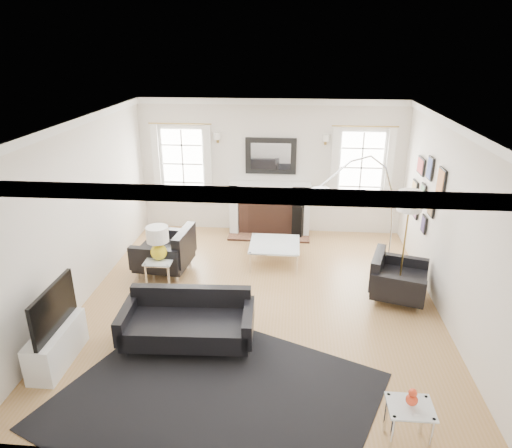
# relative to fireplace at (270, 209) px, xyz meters

# --- Properties ---
(floor) EXTENTS (6.00, 6.00, 0.00)m
(floor) POSITION_rel_fireplace_xyz_m (0.00, -2.79, -0.54)
(floor) COLOR #A27744
(floor) RESTS_ON ground
(back_wall) EXTENTS (5.50, 0.04, 2.80)m
(back_wall) POSITION_rel_fireplace_xyz_m (0.00, 0.21, 0.86)
(back_wall) COLOR silver
(back_wall) RESTS_ON floor
(front_wall) EXTENTS (5.50, 0.04, 2.80)m
(front_wall) POSITION_rel_fireplace_xyz_m (0.00, -5.79, 0.86)
(front_wall) COLOR silver
(front_wall) RESTS_ON floor
(left_wall) EXTENTS (0.04, 6.00, 2.80)m
(left_wall) POSITION_rel_fireplace_xyz_m (-2.75, -2.79, 0.86)
(left_wall) COLOR silver
(left_wall) RESTS_ON floor
(right_wall) EXTENTS (0.04, 6.00, 2.80)m
(right_wall) POSITION_rel_fireplace_xyz_m (2.75, -2.79, 0.86)
(right_wall) COLOR silver
(right_wall) RESTS_ON floor
(ceiling) EXTENTS (5.50, 6.00, 0.02)m
(ceiling) POSITION_rel_fireplace_xyz_m (0.00, -2.79, 2.26)
(ceiling) COLOR white
(ceiling) RESTS_ON back_wall
(crown_molding) EXTENTS (5.50, 6.00, 0.12)m
(crown_molding) POSITION_rel_fireplace_xyz_m (0.00, -2.79, 2.20)
(crown_molding) COLOR white
(crown_molding) RESTS_ON back_wall
(fireplace) EXTENTS (1.70, 0.69, 1.11)m
(fireplace) POSITION_rel_fireplace_xyz_m (0.00, 0.00, 0.00)
(fireplace) COLOR white
(fireplace) RESTS_ON floor
(mantel_mirror) EXTENTS (1.05, 0.07, 0.75)m
(mantel_mirror) POSITION_rel_fireplace_xyz_m (0.00, 0.16, 1.11)
(mantel_mirror) COLOR black
(mantel_mirror) RESTS_ON back_wall
(window_left) EXTENTS (1.24, 0.15, 1.62)m
(window_left) POSITION_rel_fireplace_xyz_m (-1.85, 0.16, 0.92)
(window_left) COLOR white
(window_left) RESTS_ON back_wall
(window_right) EXTENTS (1.24, 0.15, 1.62)m
(window_right) POSITION_rel_fireplace_xyz_m (1.85, 0.16, 0.92)
(window_right) COLOR white
(window_right) RESTS_ON back_wall
(gallery_wall) EXTENTS (0.04, 1.73, 1.29)m
(gallery_wall) POSITION_rel_fireplace_xyz_m (2.72, -1.50, 0.99)
(gallery_wall) COLOR black
(gallery_wall) RESTS_ON right_wall
(tv_unit) EXTENTS (0.35, 1.00, 1.09)m
(tv_unit) POSITION_rel_fireplace_xyz_m (-2.44, -4.49, -0.21)
(tv_unit) COLOR white
(tv_unit) RESTS_ON floor
(area_rug) EXTENTS (4.21, 3.92, 0.01)m
(area_rug) POSITION_rel_fireplace_xyz_m (-0.33, -5.00, -0.54)
(area_rug) COLOR black
(area_rug) RESTS_ON floor
(sofa) EXTENTS (1.80, 0.89, 0.58)m
(sofa) POSITION_rel_fireplace_xyz_m (-0.87, -3.93, -0.23)
(sofa) COLOR black
(sofa) RESTS_ON floor
(armchair_left) EXTENTS (0.99, 1.08, 0.68)m
(armchair_left) POSITION_rel_fireplace_xyz_m (-1.70, -1.93, -0.17)
(armchair_left) COLOR black
(armchair_left) RESTS_ON floor
(armchair_right) EXTENTS (1.04, 1.11, 0.62)m
(armchair_right) POSITION_rel_fireplace_xyz_m (2.14, -2.54, -0.20)
(armchair_right) COLOR black
(armchair_right) RESTS_ON floor
(coffee_table) EXTENTS (0.90, 0.90, 0.40)m
(coffee_table) POSITION_rel_fireplace_xyz_m (0.17, -1.44, -0.17)
(coffee_table) COLOR silver
(coffee_table) RESTS_ON floor
(side_table_left) EXTENTS (0.45, 0.45, 0.50)m
(side_table_left) POSITION_rel_fireplace_xyz_m (-1.68, -2.46, -0.15)
(side_table_left) COLOR silver
(side_table_left) RESTS_ON floor
(nesting_table) EXTENTS (0.45, 0.38, 0.50)m
(nesting_table) POSITION_rel_fireplace_xyz_m (1.71, -5.44, -0.16)
(nesting_table) COLOR silver
(nesting_table) RESTS_ON floor
(gourd_lamp) EXTENTS (0.36, 0.36, 0.58)m
(gourd_lamp) POSITION_rel_fireplace_xyz_m (-1.68, -2.46, 0.29)
(gourd_lamp) COLOR yellow
(gourd_lamp) RESTS_ON side_table_left
(orange_vase) EXTENTS (0.12, 0.12, 0.19)m
(orange_vase) POSITION_rel_fireplace_xyz_m (1.71, -5.44, 0.06)
(orange_vase) COLOR red
(orange_vase) RESTS_ON nesting_table
(arc_floor_lamp) EXTENTS (1.63, 1.51, 2.30)m
(arc_floor_lamp) POSITION_rel_fireplace_xyz_m (1.53, -2.17, 0.70)
(arc_floor_lamp) COLOR silver
(arc_floor_lamp) RESTS_ON floor
(stick_floor_lamp) EXTENTS (0.37, 0.37, 1.81)m
(stick_floor_lamp) POSITION_rel_fireplace_xyz_m (2.20, -2.55, 1.02)
(stick_floor_lamp) COLOR #A7823A
(stick_floor_lamp) RESTS_ON floor
(speaker_tower) EXTENTS (0.29, 0.29, 1.11)m
(speaker_tower) POSITION_rel_fireplace_xyz_m (0.62, -0.14, 0.01)
(speaker_tower) COLOR black
(speaker_tower) RESTS_ON floor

